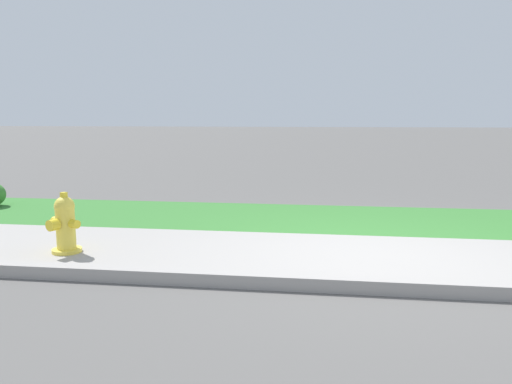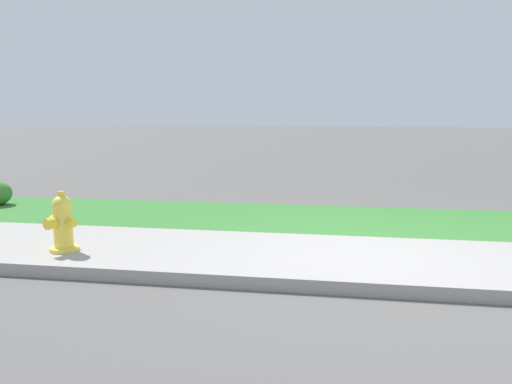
# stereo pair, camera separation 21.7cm
# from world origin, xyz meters

# --- Properties ---
(ground_plane) EXTENTS (120.00, 120.00, 0.00)m
(ground_plane) POSITION_xyz_m (0.00, 0.00, 0.00)
(ground_plane) COLOR #5B5956
(sidewalk_pavement) EXTENTS (18.00, 1.90, 0.01)m
(sidewalk_pavement) POSITION_xyz_m (0.00, 0.00, 0.01)
(sidewalk_pavement) COLOR #9E9993
(sidewalk_pavement) RESTS_ON ground
(grass_verge) EXTENTS (18.00, 2.06, 0.01)m
(grass_verge) POSITION_xyz_m (0.00, 1.98, 0.00)
(grass_verge) COLOR #387A33
(grass_verge) RESTS_ON ground
(street_curb) EXTENTS (18.00, 0.16, 0.12)m
(street_curb) POSITION_xyz_m (0.00, -1.03, 0.06)
(street_curb) COLOR #9E9993
(street_curb) RESTS_ON ground
(fire_hydrant_near_corner) EXTENTS (0.38, 0.36, 0.66)m
(fire_hydrant_near_corner) POSITION_xyz_m (-3.29, -0.25, 0.31)
(fire_hydrant_near_corner) COLOR yellow
(fire_hydrant_near_corner) RESTS_ON ground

